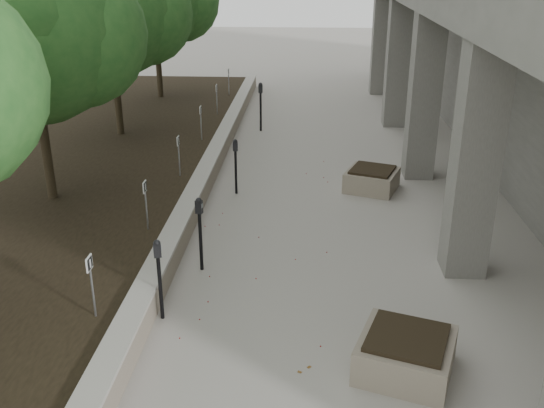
% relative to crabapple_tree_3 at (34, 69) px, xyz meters
% --- Properties ---
extents(retaining_wall, '(0.39, 26.00, 0.50)m').
position_rel_crabapple_tree_3_xyz_m(retaining_wall, '(2.97, 1.00, -2.87)').
color(retaining_wall, gray).
rests_on(retaining_wall, ground).
extents(planting_bed, '(7.00, 26.00, 0.40)m').
position_rel_crabapple_tree_3_xyz_m(planting_bed, '(-0.70, 1.00, -2.92)').
color(planting_bed, black).
rests_on(planting_bed, ground).
extents(crabapple_tree_3, '(4.60, 4.00, 5.44)m').
position_rel_crabapple_tree_3_xyz_m(crabapple_tree_3, '(0.00, 0.00, 0.00)').
color(crabapple_tree_3, '#265B23').
rests_on(crabapple_tree_3, planting_bed).
extents(crabapple_tree_4, '(4.60, 4.00, 5.44)m').
position_rel_crabapple_tree_3_xyz_m(crabapple_tree_4, '(0.00, 5.00, 0.00)').
color(crabapple_tree_4, '#265B23').
rests_on(crabapple_tree_4, planting_bed).
extents(crabapple_tree_5, '(4.60, 4.00, 5.44)m').
position_rel_crabapple_tree_3_xyz_m(crabapple_tree_5, '(0.00, 10.00, 0.00)').
color(crabapple_tree_5, '#265B23').
rests_on(crabapple_tree_5, planting_bed).
extents(parking_sign_3, '(0.04, 0.22, 0.96)m').
position_rel_crabapple_tree_3_xyz_m(parking_sign_3, '(2.45, -4.50, -2.24)').
color(parking_sign_3, black).
rests_on(parking_sign_3, planting_bed).
extents(parking_sign_4, '(0.04, 0.22, 0.96)m').
position_rel_crabapple_tree_3_xyz_m(parking_sign_4, '(2.45, -1.50, -2.24)').
color(parking_sign_4, black).
rests_on(parking_sign_4, planting_bed).
extents(parking_sign_5, '(0.04, 0.22, 0.96)m').
position_rel_crabapple_tree_3_xyz_m(parking_sign_5, '(2.45, 1.50, -2.24)').
color(parking_sign_5, black).
rests_on(parking_sign_5, planting_bed).
extents(parking_sign_6, '(0.04, 0.22, 0.96)m').
position_rel_crabapple_tree_3_xyz_m(parking_sign_6, '(2.45, 4.50, -2.24)').
color(parking_sign_6, black).
rests_on(parking_sign_6, planting_bed).
extents(parking_sign_7, '(0.04, 0.22, 0.96)m').
position_rel_crabapple_tree_3_xyz_m(parking_sign_7, '(2.45, 7.50, -2.24)').
color(parking_sign_7, black).
rests_on(parking_sign_7, planting_bed).
extents(parking_sign_8, '(0.04, 0.22, 0.96)m').
position_rel_crabapple_tree_3_xyz_m(parking_sign_8, '(2.45, 10.50, -2.24)').
color(parking_sign_8, black).
rests_on(parking_sign_8, planting_bed).
extents(parking_meter_2, '(0.15, 0.13, 1.34)m').
position_rel_crabapple_tree_3_xyz_m(parking_meter_2, '(3.25, -3.88, -2.45)').
color(parking_meter_2, black).
rests_on(parking_meter_2, ground).
extents(parking_meter_3, '(0.16, 0.13, 1.38)m').
position_rel_crabapple_tree_3_xyz_m(parking_meter_3, '(3.59, -2.28, -2.43)').
color(parking_meter_3, black).
rests_on(parking_meter_3, ground).
extents(parking_meter_4, '(0.14, 0.11, 1.32)m').
position_rel_crabapple_tree_3_xyz_m(parking_meter_4, '(3.77, 1.47, -2.46)').
color(parking_meter_4, black).
rests_on(parking_meter_4, ground).
extents(parking_meter_5, '(0.16, 0.12, 1.54)m').
position_rel_crabapple_tree_3_xyz_m(parking_meter_5, '(3.91, 7.00, -2.35)').
color(parking_meter_5, black).
rests_on(parking_meter_5, ground).
extents(planter_front, '(1.52, 1.52, 0.56)m').
position_rel_crabapple_tree_3_xyz_m(planter_front, '(6.80, -4.95, -2.84)').
color(planter_front, gray).
rests_on(planter_front, ground).
extents(planter_back, '(1.44, 1.44, 0.52)m').
position_rel_crabapple_tree_3_xyz_m(planter_back, '(6.96, 1.93, -2.86)').
color(planter_back, gray).
rests_on(planter_back, ground).
extents(berry_scatter, '(3.30, 14.10, 0.02)m').
position_rel_crabapple_tree_3_xyz_m(berry_scatter, '(4.70, -3.00, -3.11)').
color(berry_scatter, '#920A0A').
rests_on(berry_scatter, ground).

